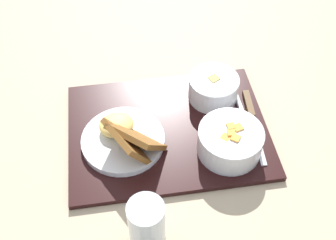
{
  "coord_description": "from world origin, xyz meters",
  "views": [
    {
      "loc": [
        0.07,
        0.59,
        0.75
      ],
      "look_at": [
        0.0,
        0.0,
        0.04
      ],
      "focal_mm": 45.0,
      "sensor_mm": 36.0,
      "label": 1
    }
  ],
  "objects_px": {
    "bowl_soup": "(214,87)",
    "plate_main": "(125,137)",
    "bowl_salad": "(230,140)",
    "glass_water": "(147,225)",
    "spoon": "(245,119)",
    "knife": "(250,112)"
  },
  "relations": [
    {
      "from": "bowl_salad",
      "to": "spoon",
      "type": "distance_m",
      "value": 0.1
    },
    {
      "from": "knife",
      "to": "spoon",
      "type": "bearing_deg",
      "value": -43.7
    },
    {
      "from": "knife",
      "to": "bowl_salad",
      "type": "bearing_deg",
      "value": -34.71
    },
    {
      "from": "bowl_soup",
      "to": "spoon",
      "type": "xyz_separation_m",
      "value": [
        -0.06,
        0.08,
        -0.03
      ]
    },
    {
      "from": "bowl_soup",
      "to": "plate_main",
      "type": "relative_size",
      "value": 0.63
    },
    {
      "from": "plate_main",
      "to": "knife",
      "type": "distance_m",
      "value": 0.3
    },
    {
      "from": "knife",
      "to": "glass_water",
      "type": "height_order",
      "value": "glass_water"
    },
    {
      "from": "bowl_salad",
      "to": "bowl_soup",
      "type": "bearing_deg",
      "value": -88.21
    },
    {
      "from": "knife",
      "to": "bowl_soup",
      "type": "bearing_deg",
      "value": -127.34
    },
    {
      "from": "bowl_soup",
      "to": "glass_water",
      "type": "xyz_separation_m",
      "value": [
        0.19,
        0.33,
        0.0
      ]
    },
    {
      "from": "knife",
      "to": "glass_water",
      "type": "distance_m",
      "value": 0.37
    },
    {
      "from": "bowl_salad",
      "to": "bowl_soup",
      "type": "xyz_separation_m",
      "value": [
        0.0,
        -0.16,
        0.0
      ]
    },
    {
      "from": "bowl_salad",
      "to": "knife",
      "type": "xyz_separation_m",
      "value": [
        -0.07,
        -0.09,
        -0.03
      ]
    },
    {
      "from": "bowl_soup",
      "to": "plate_main",
      "type": "distance_m",
      "value": 0.24
    },
    {
      "from": "bowl_salad",
      "to": "spoon",
      "type": "xyz_separation_m",
      "value": [
        -0.05,
        -0.08,
        -0.03
      ]
    },
    {
      "from": "glass_water",
      "to": "bowl_soup",
      "type": "bearing_deg",
      "value": -119.31
    },
    {
      "from": "spoon",
      "to": "glass_water",
      "type": "distance_m",
      "value": 0.35
    },
    {
      "from": "bowl_soup",
      "to": "knife",
      "type": "height_order",
      "value": "bowl_soup"
    },
    {
      "from": "glass_water",
      "to": "plate_main",
      "type": "bearing_deg",
      "value": -82.24
    },
    {
      "from": "glass_water",
      "to": "knife",
      "type": "bearing_deg",
      "value": -134.51
    },
    {
      "from": "bowl_salad",
      "to": "spoon",
      "type": "bearing_deg",
      "value": -124.83
    },
    {
      "from": "glass_water",
      "to": "spoon",
      "type": "bearing_deg",
      "value": -134.4
    }
  ]
}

